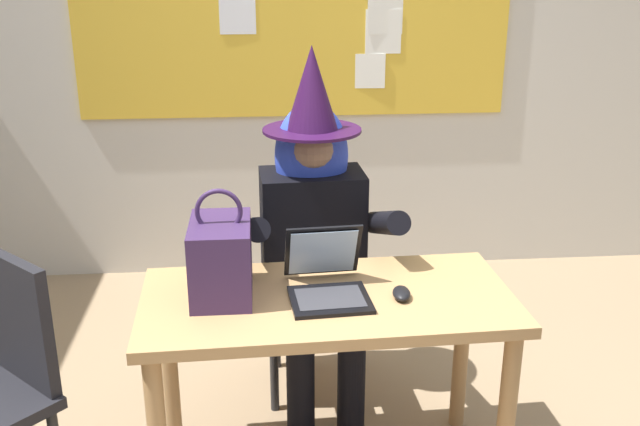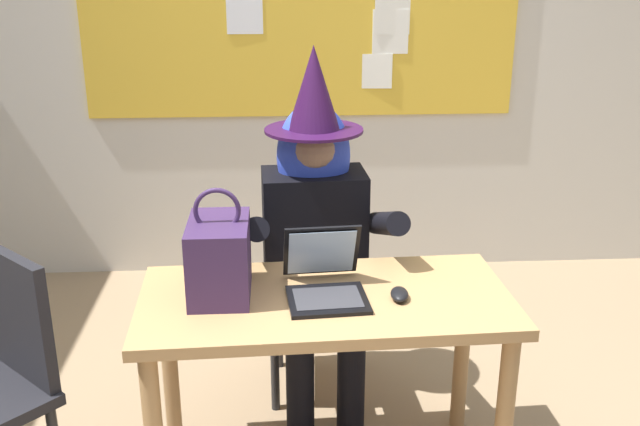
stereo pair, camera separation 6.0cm
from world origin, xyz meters
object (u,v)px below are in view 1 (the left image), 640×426
at_px(person_costumed, 315,218).
at_px(computer_mouse, 401,293).
at_px(handbag, 221,258).
at_px(desk_main, 328,325).
at_px(chair_at_desk, 313,272).
at_px(laptop, 327,280).

xyz_separation_m(person_costumed, computer_mouse, (0.24, -0.58, -0.07)).
bearing_deg(handbag, desk_main, -6.09).
bearing_deg(desk_main, person_costumed, 89.93).
relative_size(chair_at_desk, handbag, 2.43).
distance_m(laptop, computer_mouse, 0.25).
xyz_separation_m(person_costumed, laptop, (-0.00, -0.53, -0.03)).
height_order(person_costumed, handbag, person_costumed).
relative_size(desk_main, chair_at_desk, 1.39).
height_order(laptop, handbag, handbag).
distance_m(person_costumed, laptop, 0.53).
bearing_deg(computer_mouse, laptop, 173.31).
xyz_separation_m(laptop, computer_mouse, (0.25, -0.05, -0.03)).
bearing_deg(computer_mouse, person_costumed, 118.52).
relative_size(desk_main, person_costumed, 0.86).
bearing_deg(laptop, computer_mouse, -16.52).
xyz_separation_m(desk_main, laptop, (-0.00, 0.02, 0.16)).
bearing_deg(laptop, chair_at_desk, 85.63).
height_order(chair_at_desk, person_costumed, person_costumed).
height_order(chair_at_desk, handbag, handbag).
distance_m(desk_main, computer_mouse, 0.28).
xyz_separation_m(desk_main, chair_at_desk, (0.00, 0.66, -0.10)).
xyz_separation_m(desk_main, computer_mouse, (0.25, -0.04, 0.13)).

